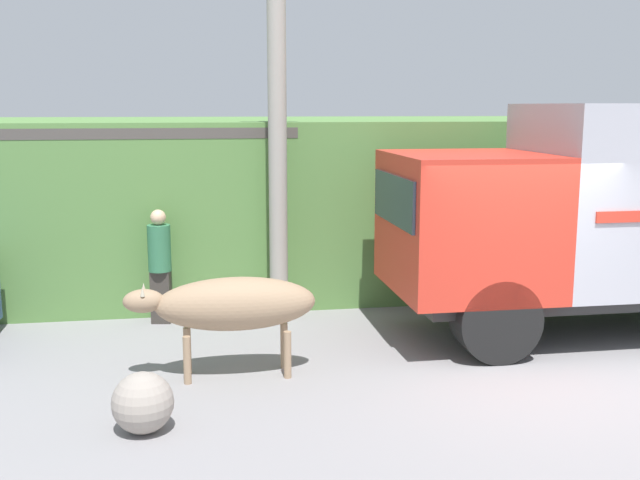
% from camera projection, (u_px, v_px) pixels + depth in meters
% --- Properties ---
extents(ground_plane, '(60.00, 60.00, 0.00)m').
position_uv_depth(ground_plane, '(529.00, 374.00, 9.01)').
color(ground_plane, gray).
extents(hillside_embankment, '(32.00, 6.23, 2.94)m').
position_uv_depth(hillside_embankment, '(394.00, 193.00, 14.92)').
color(hillside_embankment, '#568442').
rests_on(hillside_embankment, ground_plane).
extents(building_backdrop, '(5.27, 2.70, 2.86)m').
position_uv_depth(building_backdrop, '(130.00, 212.00, 12.40)').
color(building_backdrop, '#99ADB7').
rests_on(building_backdrop, ground_plane).
extents(cargo_truck, '(6.70, 2.27, 3.21)m').
position_uv_depth(cargo_truck, '(639.00, 208.00, 10.42)').
color(cargo_truck, '#2D2D2D').
rests_on(cargo_truck, ground_plane).
extents(brown_cow, '(2.24, 0.64, 1.20)m').
position_uv_depth(brown_cow, '(232.00, 305.00, 8.80)').
color(brown_cow, '#9E7F60').
rests_on(brown_cow, ground_plane).
extents(pedestrian_on_hill, '(0.39, 0.39, 1.70)m').
position_uv_depth(pedestrian_on_hill, '(160.00, 261.00, 10.99)').
color(pedestrian_on_hill, '#38332D').
rests_on(pedestrian_on_hill, ground_plane).
extents(utility_pole, '(0.90, 0.27, 5.56)m').
position_uv_depth(utility_pole, '(277.00, 127.00, 10.89)').
color(utility_pole, '#9E998E').
rests_on(utility_pole, ground_plane).
extents(roadside_rock, '(0.61, 0.61, 0.61)m').
position_uv_depth(roadside_rock, '(143.00, 403.00, 7.36)').
color(roadside_rock, gray).
rests_on(roadside_rock, ground_plane).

